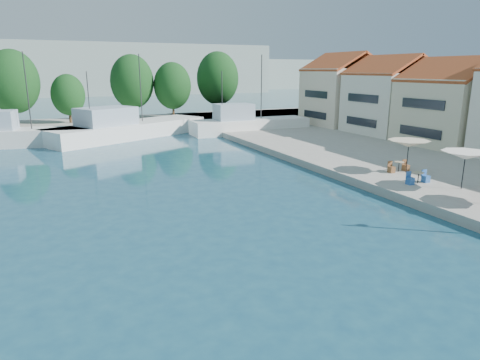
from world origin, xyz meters
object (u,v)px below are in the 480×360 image
umbrella_cream (409,144)px  trawler_03 (126,129)px  trawler_04 (247,125)px  trawler_02 (13,136)px  umbrella_white (465,155)px

umbrella_cream → trawler_03: bearing=117.8°
umbrella_cream → trawler_04: bearing=90.8°
trawler_04 → umbrella_cream: (0.36, -26.80, 1.68)m
trawler_02 → umbrella_white: bearing=-40.0°
trawler_02 → trawler_03: bearing=14.4°
trawler_04 → umbrella_white: (0.18, -31.65, 1.70)m
umbrella_white → trawler_02: bearing=129.2°
trawler_03 → umbrella_cream: (15.38, -29.16, 1.68)m
trawler_02 → umbrella_cream: trawler_02 is taller
umbrella_white → umbrella_cream: 4.85m
trawler_02 → trawler_04: 27.00m
trawler_02 → trawler_03: (11.93, 0.76, -0.00)m
trawler_03 → umbrella_white: 37.29m
trawler_04 → umbrella_cream: trawler_04 is taller
trawler_02 → umbrella_white: (27.14, -33.25, 1.70)m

